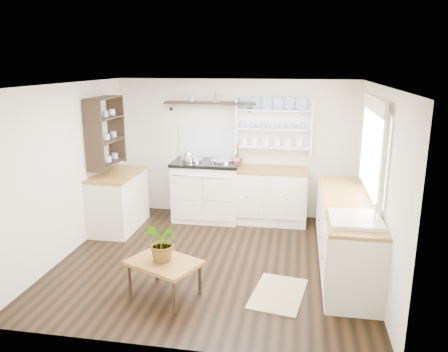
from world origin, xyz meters
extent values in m
cube|color=black|center=(0.00, 0.00, 0.00)|extent=(4.00, 3.80, 0.01)
cube|color=beige|center=(0.00, 1.90, 1.15)|extent=(4.00, 0.02, 2.30)
cube|color=beige|center=(2.00, 0.00, 1.15)|extent=(0.02, 3.80, 2.30)
cube|color=beige|center=(-2.00, 0.00, 1.15)|extent=(0.02, 3.80, 2.30)
cube|color=white|center=(0.00, 0.00, 2.30)|extent=(4.00, 3.80, 0.01)
cube|color=white|center=(1.96, 0.15, 1.50)|extent=(0.04, 1.40, 1.00)
cube|color=white|center=(1.94, 0.15, 1.50)|extent=(0.02, 1.50, 1.10)
cube|color=#FFFACB|center=(1.92, 0.15, 2.08)|extent=(0.04, 1.55, 0.18)
cube|color=#EEE4CE|center=(-0.42, 1.57, 0.47)|extent=(1.07, 0.69, 0.94)
cube|color=black|center=(-0.42, 1.57, 0.96)|extent=(1.11, 0.73, 0.05)
cylinder|color=silver|center=(-0.66, 1.57, 1.00)|extent=(0.36, 0.36, 0.03)
cylinder|color=silver|center=(-0.17, 1.57, 1.00)|extent=(0.36, 0.36, 0.03)
cylinder|color=silver|center=(-0.42, 1.18, 0.83)|extent=(0.96, 0.02, 0.02)
cube|color=beige|center=(0.60, 1.60, 0.44)|extent=(1.25, 0.60, 0.88)
cube|color=brown|center=(0.60, 1.60, 0.88)|extent=(1.27, 0.63, 0.04)
cube|color=beige|center=(1.70, 0.10, 0.44)|extent=(0.60, 2.40, 0.88)
cube|color=brown|center=(1.70, 0.10, 0.88)|extent=(0.62, 2.43, 0.04)
cube|color=white|center=(1.70, -0.65, 0.80)|extent=(0.55, 0.60, 0.28)
cylinder|color=silver|center=(1.90, -0.65, 1.00)|extent=(0.02, 0.02, 0.22)
cube|color=beige|center=(-1.70, 0.90, 0.44)|extent=(0.60, 1.10, 0.88)
cube|color=brown|center=(-1.70, 0.90, 0.88)|extent=(0.62, 1.13, 0.04)
cube|color=white|center=(0.65, 1.88, 1.55)|extent=(1.20, 0.03, 0.90)
cube|color=white|center=(0.65, 1.79, 1.55)|extent=(1.20, 0.22, 0.02)
cylinder|color=navy|center=(0.65, 1.80, 1.82)|extent=(0.20, 0.02, 0.20)
cube|color=black|center=(-0.40, 1.77, 1.92)|extent=(1.50, 0.24, 0.04)
cone|color=black|center=(-1.05, 1.84, 1.81)|extent=(0.06, 0.20, 0.06)
cone|color=black|center=(0.25, 1.84, 1.81)|extent=(0.06, 0.20, 0.06)
cube|color=black|center=(-1.84, 0.90, 1.55)|extent=(0.28, 0.80, 1.05)
cylinder|color=#A6523C|center=(0.06, 1.68, 0.98)|extent=(0.12, 0.12, 0.14)
cube|color=brown|center=(-0.37, -0.98, 0.39)|extent=(0.92, 0.81, 0.04)
cylinder|color=black|center=(-0.76, -1.05, 0.19)|extent=(0.04, 0.04, 0.37)
cylinder|color=black|center=(-0.58, -0.64, 0.19)|extent=(0.04, 0.04, 0.37)
cylinder|color=black|center=(-0.16, -1.32, 0.19)|extent=(0.04, 0.04, 0.37)
cylinder|color=black|center=(0.03, -0.91, 0.19)|extent=(0.04, 0.04, 0.37)
imported|color=#3F7233|center=(-0.37, -0.98, 0.64)|extent=(0.54, 0.54, 0.45)
cube|color=#988858|center=(0.90, -0.76, 0.01)|extent=(0.68, 0.93, 0.02)
camera|label=1|loc=(1.06, -5.27, 2.56)|focal=35.00mm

